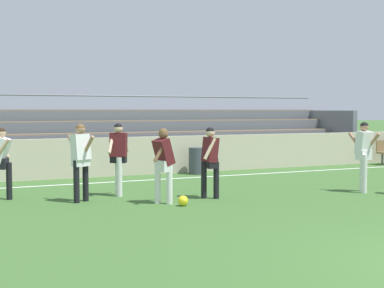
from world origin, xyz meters
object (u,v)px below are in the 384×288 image
at_px(player_white_challenging, 81,155).
at_px(player_dark_deep_cover, 118,152).
at_px(player_dark_wide_right, 210,156).
at_px(player_white_wide_left, 364,150).
at_px(player_dark_pressing_high, 163,159).
at_px(player_white_trailing_run, 2,157).
at_px(bleacher_stand, 48,138).
at_px(trash_bin, 197,161).
at_px(soccer_ball, 183,201).

bearing_deg(player_white_challenging, player_dark_deep_cover, 26.53).
distance_m(player_dark_wide_right, player_dark_deep_cover, 2.17).
bearing_deg(player_dark_wide_right, player_white_challenging, 165.24).
height_order(player_white_wide_left, player_white_challenging, player_white_wide_left).
xyz_separation_m(player_dark_pressing_high, player_white_trailing_run, (-3.12, 1.94, 0.00)).
relative_size(player_dark_pressing_high, player_dark_deep_cover, 0.95).
distance_m(bleacher_stand, player_dark_wide_right, 7.65).
relative_size(player_dark_wide_right, player_white_wide_left, 0.94).
xyz_separation_m(player_dark_wide_right, player_white_wide_left, (3.85, -0.68, 0.07)).
relative_size(bleacher_stand, player_dark_wide_right, 14.35).
relative_size(bleacher_stand, player_white_challenging, 13.59).
height_order(trash_bin, soccer_ball, trash_bin).
height_order(player_white_trailing_run, player_dark_deep_cover, player_dark_deep_cover).
xyz_separation_m(trash_bin, player_dark_pressing_high, (-2.92, -4.63, 0.54)).
distance_m(trash_bin, player_white_trailing_run, 6.63).
xyz_separation_m(trash_bin, player_white_challenging, (-4.49, -3.69, 0.61)).
relative_size(trash_bin, player_white_trailing_run, 0.51).
height_order(bleacher_stand, soccer_ball, bleacher_stand).
distance_m(bleacher_stand, player_dark_pressing_high, 7.56).
xyz_separation_m(player_white_trailing_run, player_white_wide_left, (8.18, -2.41, 0.07)).
distance_m(player_white_trailing_run, player_white_wide_left, 8.53).
relative_size(trash_bin, player_white_challenging, 0.49).
xyz_separation_m(player_dark_wide_right, player_white_trailing_run, (-4.33, 1.74, 0.00)).
bearing_deg(trash_bin, player_white_trailing_run, -155.96).
distance_m(player_dark_deep_cover, player_white_wide_left, 5.95).
height_order(player_dark_deep_cover, player_white_challenging, player_white_challenging).
distance_m(trash_bin, player_dark_deep_cover, 4.77).
bearing_deg(player_dark_pressing_high, player_dark_deep_cover, 111.80).
relative_size(player_dark_deep_cover, soccer_ball, 7.75).
relative_size(player_white_wide_left, player_white_challenging, 1.00).
bearing_deg(player_dark_deep_cover, bleacher_stand, 95.84).
bearing_deg(soccer_ball, player_dark_pressing_high, 120.26).
distance_m(player_white_trailing_run, player_white_challenging, 1.84).
distance_m(player_dark_wide_right, player_white_wide_left, 3.91).
xyz_separation_m(trash_bin, player_dark_wide_right, (-1.70, -4.43, 0.54)).
distance_m(player_dark_deep_cover, soccer_ball, 2.25).
xyz_separation_m(bleacher_stand, player_white_wide_left, (6.26, -7.94, -0.07)).
bearing_deg(trash_bin, soccer_ball, -117.62).
xyz_separation_m(player_dark_pressing_high, player_white_wide_left, (5.07, -0.48, 0.07)).
distance_m(player_dark_wide_right, player_white_trailing_run, 4.66).
bearing_deg(player_white_challenging, player_dark_wide_right, -14.76).
distance_m(player_white_wide_left, soccer_ball, 4.89).
height_order(bleacher_stand, player_dark_deep_cover, bleacher_stand).
bearing_deg(player_white_trailing_run, player_white_wide_left, -16.44).
relative_size(trash_bin, soccer_ball, 3.79).
bearing_deg(player_white_wide_left, player_white_trailing_run, 163.56).
bearing_deg(player_dark_deep_cover, trash_bin, 42.49).
bearing_deg(player_white_trailing_run, bleacher_stand, 70.77).
xyz_separation_m(player_dark_wide_right, player_dark_deep_cover, (-1.78, 1.23, 0.06)).
relative_size(player_white_trailing_run, soccer_ball, 7.37).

